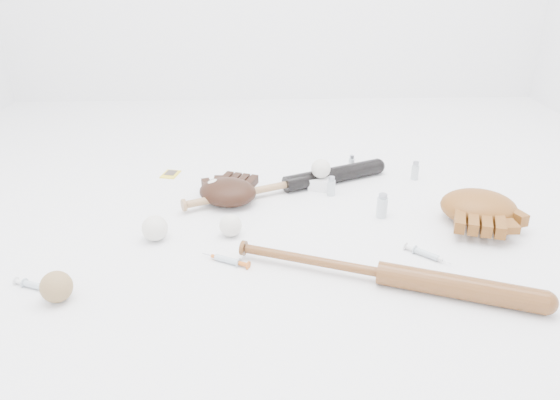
{
  "coord_description": "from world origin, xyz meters",
  "views": [
    {
      "loc": [
        -0.09,
        -1.62,
        0.84
      ],
      "look_at": [
        -0.03,
        0.01,
        0.06
      ],
      "focal_mm": 35.0,
      "sensor_mm": 36.0,
      "label": 1
    }
  ],
  "objects_px": {
    "glove_dark": "(228,191)",
    "pedestal": "(320,183)",
    "bat_dark": "(288,184)",
    "bat_wood": "(381,273)"
  },
  "relations": [
    {
      "from": "bat_dark",
      "to": "bat_wood",
      "type": "bearing_deg",
      "value": -93.77
    },
    {
      "from": "bat_wood",
      "to": "pedestal",
      "type": "bearing_deg",
      "value": 120.15
    },
    {
      "from": "bat_dark",
      "to": "bat_wood",
      "type": "height_order",
      "value": "bat_wood"
    },
    {
      "from": "bat_wood",
      "to": "pedestal",
      "type": "xyz_separation_m",
      "value": [
        -0.1,
        0.63,
        -0.01
      ]
    },
    {
      "from": "glove_dark",
      "to": "pedestal",
      "type": "bearing_deg",
      "value": 39.03
    },
    {
      "from": "glove_dark",
      "to": "pedestal",
      "type": "relative_size",
      "value": 3.15
    },
    {
      "from": "glove_dark",
      "to": "bat_dark",
      "type": "bearing_deg",
      "value": 41.74
    },
    {
      "from": "glove_dark",
      "to": "bat_wood",
      "type": "bearing_deg",
      "value": -29.25
    },
    {
      "from": "glove_dark",
      "to": "pedestal",
      "type": "distance_m",
      "value": 0.36
    },
    {
      "from": "bat_dark",
      "to": "glove_dark",
      "type": "bearing_deg",
      "value": 177.2
    }
  ]
}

